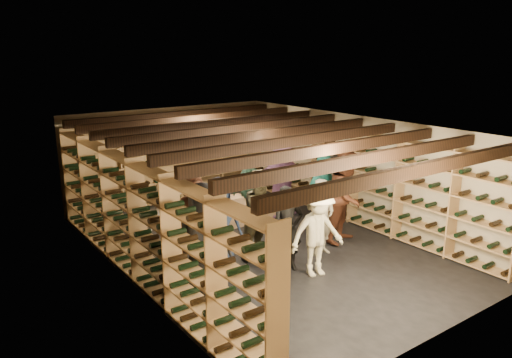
{
  "coord_description": "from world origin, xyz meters",
  "views": [
    {
      "loc": [
        -5.56,
        -7.49,
        3.85
      ],
      "look_at": [
        0.0,
        0.2,
        1.35
      ],
      "focal_mm": 35.0,
      "sensor_mm": 36.0,
      "label": 1
    }
  ],
  "objects": [
    {
      "name": "person_7",
      "position": [
        0.7,
        -1.0,
        0.74
      ],
      "size": [
        0.61,
        0.48,
        1.49
      ],
      "primitive_type": "imported",
      "rotation": [
        0.0,
        0.0,
        0.25
      ],
      "color": "gray",
      "rests_on": "ground"
    },
    {
      "name": "crate_stack_right",
      "position": [
        -0.62,
        1.64,
        0.34
      ],
      "size": [
        0.58,
        0.48,
        0.68
      ],
      "rotation": [
        0.0,
        0.0,
        0.35
      ],
      "color": "tan",
      "rests_on": "ground"
    },
    {
      "name": "crate_stack_left",
      "position": [
        0.19,
        1.3,
        0.34
      ],
      "size": [
        0.51,
        0.34,
        0.68
      ],
      "rotation": [
        0.0,
        0.0,
        0.03
      ],
      "color": "tan",
      "rests_on": "ground"
    },
    {
      "name": "person_10",
      "position": [
        0.54,
        1.2,
        0.81
      ],
      "size": [
        1.0,
        0.54,
        1.61
      ],
      "primitive_type": "imported",
      "rotation": [
        0.0,
        0.0,
        0.16
      ],
      "color": "#294B3B",
      "rests_on": "ground"
    },
    {
      "name": "person_12",
      "position": [
        2.18,
        0.4,
        0.86
      ],
      "size": [
        0.93,
        0.7,
        1.72
      ],
      "primitive_type": "imported",
      "rotation": [
        0.0,
        0.0,
        0.2
      ],
      "color": "#343539",
      "rests_on": "ground"
    },
    {
      "name": "wine_rack_left",
      "position": [
        -2.57,
        0.0,
        1.08
      ],
      "size": [
        0.32,
        7.5,
        2.15
      ],
      "color": "tan",
      "rests_on": "ground"
    },
    {
      "name": "person_9",
      "position": [
        -1.8,
        0.42,
        0.77
      ],
      "size": [
        1.03,
        0.64,
        1.54
      ],
      "primitive_type": "imported",
      "rotation": [
        0.0,
        0.0,
        0.07
      ],
      "color": "#B5ABA5",
      "rests_on": "ground"
    },
    {
      "name": "wine_rack_right",
      "position": [
        2.57,
        0.0,
        1.08
      ],
      "size": [
        0.32,
        7.5,
        2.15
      ],
      "color": "tan",
      "rests_on": "ground"
    },
    {
      "name": "person_5",
      "position": [
        -1.25,
        0.5,
        0.79
      ],
      "size": [
        1.54,
        1.0,
        1.59
      ],
      "primitive_type": "imported",
      "rotation": [
        0.0,
        0.0,
        -0.4
      ],
      "color": "brown",
      "rests_on": "ground"
    },
    {
      "name": "person_11",
      "position": [
        1.57,
        1.3,
        0.92
      ],
      "size": [
        1.73,
        0.62,
        1.84
      ],
      "primitive_type": "imported",
      "rotation": [
        0.0,
        0.0,
        -0.05
      ],
      "color": "#845384",
      "rests_on": "ground"
    },
    {
      "name": "person_1",
      "position": [
        -0.27,
        -1.12,
        0.77
      ],
      "size": [
        0.66,
        0.55,
        1.53
      ],
      "primitive_type": "imported",
      "rotation": [
        0.0,
        0.0,
        -0.4
      ],
      "color": "black",
      "rests_on": "ground"
    },
    {
      "name": "wine_rack_back",
      "position": [
        0.0,
        3.83,
        1.07
      ],
      "size": [
        4.7,
        0.3,
        2.15
      ],
      "color": "tan",
      "rests_on": "ground"
    },
    {
      "name": "ceiling",
      "position": [
        0.0,
        0.0,
        2.4
      ],
      "size": [
        5.5,
        8.0,
        0.01
      ],
      "primitive_type": "cube",
      "color": "beige",
      "rests_on": "walls"
    },
    {
      "name": "person_0",
      "position": [
        -2.01,
        -1.19,
        0.95
      ],
      "size": [
        1.07,
        0.86,
        1.9
      ],
      "primitive_type": "imported",
      "rotation": [
        0.0,
        0.0,
        -0.31
      ],
      "color": "black",
      "rests_on": "ground"
    },
    {
      "name": "person_8",
      "position": [
        1.55,
        -0.77,
        0.96
      ],
      "size": [
        1.1,
        0.97,
        1.91
      ],
      "primitive_type": "imported",
      "rotation": [
        0.0,
        0.0,
        0.3
      ],
      "color": "#482316",
      "rests_on": "ground"
    },
    {
      "name": "ground",
      "position": [
        0.0,
        0.0,
        0.0
      ],
      "size": [
        8.0,
        8.0,
        0.0
      ],
      "primitive_type": "plane",
      "color": "black",
      "rests_on": "ground"
    },
    {
      "name": "person_2",
      "position": [
        -0.34,
        -0.42,
        0.85
      ],
      "size": [
        0.93,
        0.79,
        1.71
      ],
      "primitive_type": "imported",
      "rotation": [
        0.0,
        0.0,
        0.19
      ],
      "color": "brown",
      "rests_on": "ground"
    },
    {
      "name": "crate_loose",
      "position": [
        1.1,
        1.42,
        0.09
      ],
      "size": [
        0.53,
        0.38,
        0.17
      ],
      "primitive_type": "cube",
      "rotation": [
        0.0,
        0.0,
        -0.1
      ],
      "color": "tan",
      "rests_on": "ground"
    },
    {
      "name": "walls",
      "position": [
        0.0,
        0.0,
        1.2
      ],
      "size": [
        5.52,
        8.02,
        2.4
      ],
      "color": "#C2B497",
      "rests_on": "ground"
    },
    {
      "name": "person_6",
      "position": [
        -1.15,
        -0.28,
        0.83
      ],
      "size": [
        0.88,
        0.64,
        1.66
      ],
      "primitive_type": "imported",
      "rotation": [
        0.0,
        0.0,
        -0.14
      ],
      "color": "#202E4D",
      "rests_on": "ground"
    },
    {
      "name": "ceiling_joists",
      "position": [
        0.0,
        0.0,
        2.26
      ],
      "size": [
        5.4,
        7.12,
        0.18
      ],
      "color": "black",
      "rests_on": "ground"
    },
    {
      "name": "person_3",
      "position": [
        -0.01,
        -1.6,
        0.78
      ],
      "size": [
        1.11,
        0.78,
        1.56
      ],
      "primitive_type": "imported",
      "rotation": [
        0.0,
        0.0,
        -0.21
      ],
      "color": "beige",
      "rests_on": "ground"
    },
    {
      "name": "person_4",
      "position": [
        1.37,
        -0.24,
        0.89
      ],
      "size": [
        1.13,
        0.73,
        1.78
      ],
      "primitive_type": "imported",
      "rotation": [
        0.0,
        0.0,
        0.3
      ],
      "color": "#1F7C74",
      "rests_on": "ground"
    }
  ]
}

